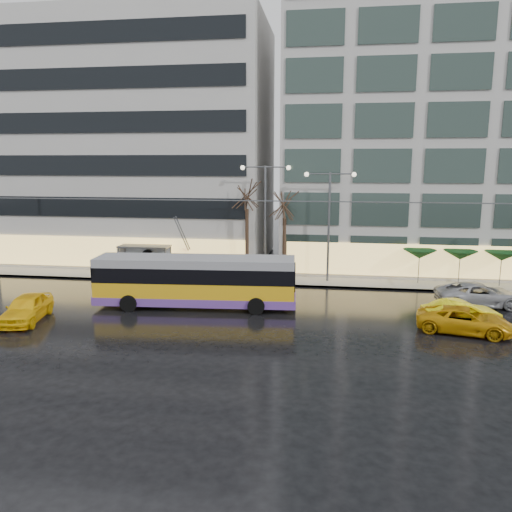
% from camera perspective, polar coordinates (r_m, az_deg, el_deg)
% --- Properties ---
extents(ground, '(140.00, 140.00, 0.00)m').
position_cam_1_polar(ground, '(30.58, -5.30, -7.35)').
color(ground, black).
rests_on(ground, ground).
extents(sidewalk, '(80.00, 10.00, 0.15)m').
position_cam_1_polar(sidewalk, '(43.55, 1.57, -1.72)').
color(sidewalk, gray).
rests_on(sidewalk, ground).
extents(kerb, '(80.00, 0.10, 0.15)m').
position_cam_1_polar(kerb, '(38.77, 0.71, -3.28)').
color(kerb, slate).
rests_on(kerb, ground).
extents(building_left, '(34.00, 14.00, 22.00)m').
position_cam_1_polar(building_left, '(52.54, -18.03, 12.07)').
color(building_left, '#B1AEA9').
rests_on(building_left, sidewalk).
extents(building_right, '(32.00, 14.00, 25.00)m').
position_cam_1_polar(building_right, '(48.85, 23.24, 13.63)').
color(building_right, '#B1AEA9').
rests_on(building_right, sidewalk).
extents(trolleybus, '(13.22, 5.34, 6.06)m').
position_cam_1_polar(trolleybus, '(33.01, -6.93, -3.06)').
color(trolleybus, gold).
rests_on(trolleybus, ground).
extents(catenary, '(42.24, 5.12, 7.00)m').
position_cam_1_polar(catenary, '(37.02, -1.04, 2.64)').
color(catenary, '#595B60').
rests_on(catenary, ground).
extents(bus_shelter, '(4.20, 1.60, 2.51)m').
position_cam_1_polar(bus_shelter, '(42.50, -13.00, 0.29)').
color(bus_shelter, '#595B60').
rests_on(bus_shelter, sidewalk).
extents(street_lamp_near, '(3.96, 0.36, 9.03)m').
position_cam_1_polar(street_lamp_near, '(39.50, 1.07, 5.69)').
color(street_lamp_near, '#595B60').
rests_on(street_lamp_near, sidewalk).
extents(street_lamp_far, '(3.96, 0.36, 8.53)m').
position_cam_1_polar(street_lamp_far, '(39.21, 8.36, 5.14)').
color(street_lamp_far, '#595B60').
rests_on(street_lamp_far, sidewalk).
extents(tree_a, '(3.20, 3.20, 8.40)m').
position_cam_1_polar(tree_a, '(39.83, -1.05, 7.31)').
color(tree_a, black).
rests_on(tree_a, sidewalk).
extents(tree_b, '(3.20, 3.20, 7.70)m').
position_cam_1_polar(tree_b, '(39.70, 3.30, 6.29)').
color(tree_b, black).
rests_on(tree_b, sidewalk).
extents(parasol_a, '(2.50, 2.50, 2.65)m').
position_cam_1_polar(parasol_a, '(40.48, 18.19, 0.21)').
color(parasol_a, '#595B60').
rests_on(parasol_a, sidewalk).
extents(parasol_b, '(2.50, 2.50, 2.65)m').
position_cam_1_polar(parasol_b, '(41.11, 22.31, 0.10)').
color(parasol_b, '#595B60').
rests_on(parasol_b, sidewalk).
extents(parasol_c, '(2.50, 2.50, 2.65)m').
position_cam_1_polar(parasol_c, '(41.94, 26.28, -0.02)').
color(parasol_c, '#595B60').
rests_on(parasol_c, sidewalk).
extents(taxi_a, '(2.85, 5.10, 1.64)m').
position_cam_1_polar(taxi_a, '(33.10, -24.73, -5.42)').
color(taxi_a, yellow).
rests_on(taxi_a, ground).
extents(taxi_b, '(4.61, 2.30, 1.45)m').
position_cam_1_polar(taxi_b, '(31.83, 22.40, -6.04)').
color(taxi_b, '#FFEF0D').
rests_on(taxi_b, ground).
extents(taxi_c, '(5.59, 3.52, 1.44)m').
position_cam_1_polar(taxi_c, '(30.52, 22.74, -6.78)').
color(taxi_c, '#CF8F0A').
rests_on(taxi_c, ground).
extents(sedan_silver, '(5.69, 2.90, 1.54)m').
position_cam_1_polar(sedan_silver, '(36.40, 24.13, -4.05)').
color(sedan_silver, '#A0A0A4').
rests_on(sedan_silver, ground).
extents(pedestrian_a, '(0.97, 0.99, 2.19)m').
position_cam_1_polar(pedestrian_a, '(42.38, -8.06, -0.04)').
color(pedestrian_a, black).
rests_on(pedestrian_a, sidewalk).
extents(pedestrian_b, '(1.04, 0.97, 1.70)m').
position_cam_1_polar(pedestrian_b, '(41.86, -11.52, -1.15)').
color(pedestrian_b, black).
rests_on(pedestrian_b, sidewalk).
extents(pedestrian_c, '(1.31, 1.13, 2.11)m').
position_cam_1_polar(pedestrian_c, '(42.75, -12.27, -0.57)').
color(pedestrian_c, black).
rests_on(pedestrian_c, sidewalk).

